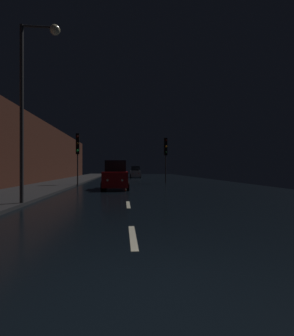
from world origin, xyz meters
TOP-DOWN VIEW (x-y plane):
  - ground at (0.00, 24.50)m, footprint 25.78×84.00m
  - sidewalk_left at (-6.69, 24.50)m, footprint 4.40×84.00m
  - building_facade_left at (-9.29, 21.00)m, footprint 0.80×63.00m
  - lane_centerline at (0.00, 18.03)m, footprint 0.16×32.30m
  - traffic_light_far_right at (4.39, 24.35)m, footprint 0.34×0.47m
  - traffic_light_far_left at (-4.39, 20.83)m, footprint 0.33×0.47m
  - streetlamp_overhead at (-4.16, 8.34)m, footprint 1.70×0.44m
  - car_approaching_headlights at (-0.80, 17.07)m, footprint 2.05×4.45m
  - car_distant_taillights at (1.89, 41.08)m, footprint 1.82×3.95m

SIDE VIEW (x-z plane):
  - ground at x=0.00m, z-range -0.02..0.00m
  - lane_centerline at x=0.00m, z-range 0.00..0.01m
  - sidewalk_left at x=-6.69m, z-range 0.00..0.15m
  - car_distant_taillights at x=1.89m, z-range -0.09..1.90m
  - car_approaching_headlights at x=-0.80m, z-range -0.10..2.14m
  - building_facade_left at x=-9.29m, z-range 0.00..6.84m
  - traffic_light_far_left at x=-4.39m, z-range 1.09..5.93m
  - traffic_light_far_right at x=4.39m, z-range 1.12..6.06m
  - streetlamp_overhead at x=-4.16m, z-range 1.22..9.13m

